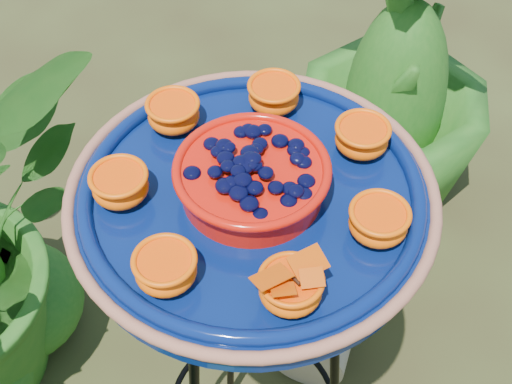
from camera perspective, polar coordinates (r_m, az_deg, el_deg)
tripod_stand at (r=1.33m, az=-0.24°, el=-12.27°), size 0.39×0.40×0.97m
feeder_dish at (r=0.98m, az=-0.32°, el=-0.14°), size 0.55×0.55×0.12m
driftwood_log at (r=2.02m, az=6.21°, el=-6.76°), size 0.54×0.55×0.19m
shrub_back_right at (r=2.03m, az=11.47°, el=9.69°), size 0.79×0.79×1.01m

